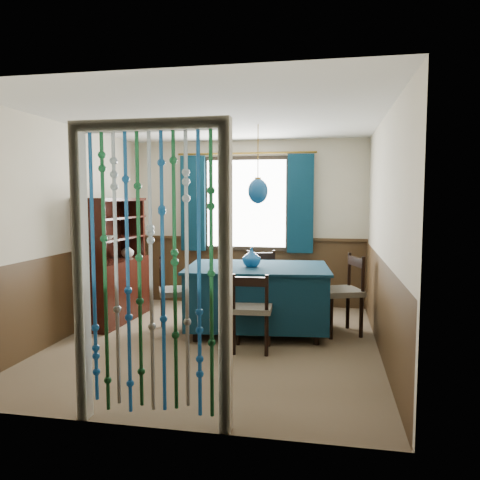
% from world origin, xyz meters
% --- Properties ---
extents(floor, '(4.00, 4.00, 0.00)m').
position_xyz_m(floor, '(0.00, 0.00, 0.00)').
color(floor, brown).
rests_on(floor, ground).
extents(ceiling, '(4.00, 4.00, 0.00)m').
position_xyz_m(ceiling, '(0.00, 0.00, 2.50)').
color(ceiling, silver).
rests_on(ceiling, ground).
extents(wall_back, '(3.60, 0.00, 3.60)m').
position_xyz_m(wall_back, '(0.00, 2.00, 1.25)').
color(wall_back, beige).
rests_on(wall_back, ground).
extents(wall_front, '(3.60, 0.00, 3.60)m').
position_xyz_m(wall_front, '(0.00, -2.00, 1.25)').
color(wall_front, beige).
rests_on(wall_front, ground).
extents(wall_left, '(0.00, 4.00, 4.00)m').
position_xyz_m(wall_left, '(-1.80, 0.00, 1.25)').
color(wall_left, beige).
rests_on(wall_left, ground).
extents(wall_right, '(0.00, 4.00, 4.00)m').
position_xyz_m(wall_right, '(1.80, 0.00, 1.25)').
color(wall_right, beige).
rests_on(wall_right, ground).
extents(wainscot_back, '(3.60, 0.00, 3.60)m').
position_xyz_m(wainscot_back, '(0.00, 1.99, 0.50)').
color(wainscot_back, '#3F2B18').
rests_on(wainscot_back, ground).
extents(wainscot_front, '(3.60, 0.00, 3.60)m').
position_xyz_m(wainscot_front, '(0.00, -1.99, 0.50)').
color(wainscot_front, '#3F2B18').
rests_on(wainscot_front, ground).
extents(wainscot_left, '(0.00, 4.00, 4.00)m').
position_xyz_m(wainscot_left, '(-1.79, 0.00, 0.50)').
color(wainscot_left, '#3F2B18').
rests_on(wainscot_left, ground).
extents(wainscot_right, '(0.00, 4.00, 4.00)m').
position_xyz_m(wainscot_right, '(1.79, 0.00, 0.50)').
color(wainscot_right, '#3F2B18').
rests_on(wainscot_right, ground).
extents(window, '(1.32, 0.12, 1.42)m').
position_xyz_m(window, '(0.00, 1.95, 1.55)').
color(window, black).
rests_on(window, wall_back).
extents(doorway, '(1.16, 0.12, 2.18)m').
position_xyz_m(doorway, '(0.00, -1.94, 1.05)').
color(doorway, silver).
rests_on(doorway, ground).
extents(dining_table, '(1.80, 1.33, 0.81)m').
position_xyz_m(dining_table, '(0.40, 0.50, 0.47)').
color(dining_table, '#0A2638').
rests_on(dining_table, floor).
extents(chair_near, '(0.44, 0.43, 0.86)m').
position_xyz_m(chair_near, '(0.44, -0.22, 0.46)').
color(chair_near, black).
rests_on(chair_near, floor).
extents(chair_far, '(0.54, 0.53, 0.90)m').
position_xyz_m(chair_far, '(0.34, 1.28, 0.48)').
color(chair_far, black).
rests_on(chair_far, floor).
extents(chair_left, '(0.57, 0.58, 0.91)m').
position_xyz_m(chair_left, '(-0.62, 0.39, 0.48)').
color(chair_left, black).
rests_on(chair_left, floor).
extents(chair_right, '(0.59, 0.60, 0.96)m').
position_xyz_m(chair_right, '(1.41, 0.64, 0.51)').
color(chair_right, black).
rests_on(chair_right, floor).
extents(sideboard, '(0.49, 1.27, 1.64)m').
position_xyz_m(sideboard, '(-1.56, 0.67, 0.57)').
color(sideboard, black).
rests_on(sideboard, floor).
extents(pendant_lamp, '(0.24, 0.24, 0.93)m').
position_xyz_m(pendant_lamp, '(0.40, 0.50, 1.72)').
color(pendant_lamp, olive).
rests_on(pendant_lamp, ceiling).
extents(vase_table, '(0.25, 0.25, 0.21)m').
position_xyz_m(vase_table, '(0.33, 0.43, 0.92)').
color(vase_table, navy).
rests_on(vase_table, dining_table).
extents(bowl_shelf, '(0.21, 0.21, 0.05)m').
position_xyz_m(bowl_shelf, '(-1.50, 0.37, 1.15)').
color(bowl_shelf, beige).
rests_on(bowl_shelf, sideboard).
extents(vase_sideboard, '(0.23, 0.23, 0.20)m').
position_xyz_m(vase_sideboard, '(-1.50, 0.99, 0.92)').
color(vase_sideboard, beige).
rests_on(vase_sideboard, sideboard).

